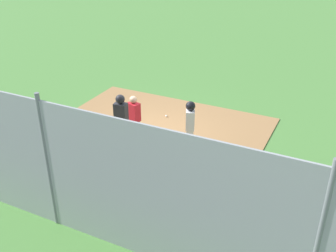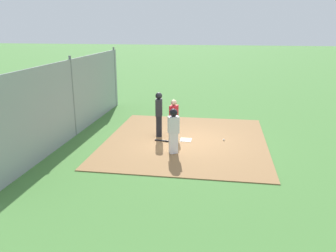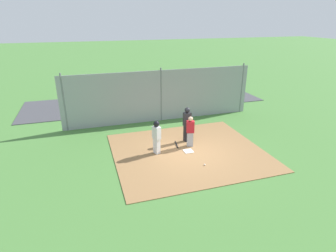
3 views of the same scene
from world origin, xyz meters
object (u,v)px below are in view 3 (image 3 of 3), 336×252
Objects in this scene: parked_car_white at (102,96)px; catcher at (190,131)px; baseball_bat at (177,145)px; baseball at (205,165)px; runner at (157,135)px; home_plate at (188,151)px; parked_car_green at (140,92)px; umpire at (187,123)px.

catcher is at bearing -75.25° from parked_car_white.
baseball reaches higher than baseball_bat.
runner reaches higher than baseball.
parked_car_green reaches higher than home_plate.
home_plate is 1.02m from catcher.
umpire is at bearing -82.46° from parked_car_green.
runner is at bearing -71.05° from umpire.
home_plate is at bearing -85.04° from parked_car_green.
home_plate is 0.10× the size of parked_car_white.
catcher is at bearing -12.04° from umpire.
runner reaches higher than parked_car_white.
runner is 0.39× the size of parked_car_green.
runner is at bearing -66.62° from catcher.
umpire is 2.35× the size of baseball_bat.
umpire is at bearing 1.89° from runner.
umpire is 2.08m from runner.
baseball is at bearing -84.35° from parked_car_green.
umpire is at bearing -170.41° from catcher.
home_plate is 10.11m from parked_car_white.
catcher reaches higher than parked_car_white.
baseball_bat is 9.21m from parked_car_white.
baseball is (-1.70, 1.81, -0.91)m from runner.
parked_car_green is (0.62, -8.63, -0.41)m from umpire.
umpire is 0.43× the size of parked_car_white.
runner reaches higher than catcher.
parked_car_green is (-0.05, -8.96, 0.55)m from baseball_bat.
umpire is 1.12× the size of runner.
parked_car_green is at bearing -87.76° from baseball.
baseball_bat is (-1.21, -0.55, -0.92)m from runner.
parked_car_green is (0.27, -9.80, 0.57)m from home_plate.
runner reaches higher than parked_car_green.
baseball is (0.18, 2.69, -0.96)m from umpire.
home_plate is at bearing -83.33° from baseball.
home_plate is 0.28× the size of catcher.
baseball_bat is 0.18× the size of parked_car_white.
baseball is (0.11, 2.06, -0.79)m from catcher.
runner is at bearing -10.73° from home_plate.
parked_car_green is at bearing 59.26° from runner.
runner is 0.38× the size of parked_car_white.
runner is 2.65m from baseball.
runner is at bearing -86.16° from parked_car_white.
baseball_bat is 8.98m from parked_car_green.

